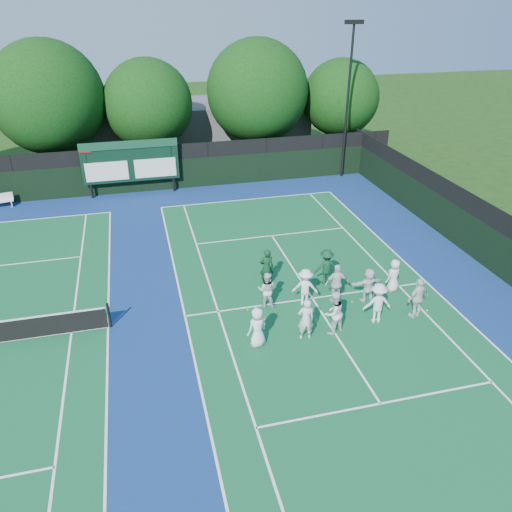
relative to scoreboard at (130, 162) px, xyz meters
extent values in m
plane|color=#1A3A0F|center=(7.01, -15.59, -2.19)|extent=(120.00, 120.00, 0.00)
cube|color=navy|center=(1.01, -14.59, -2.19)|extent=(34.00, 32.00, 0.01)
cube|color=#125730|center=(7.01, -14.59, -2.18)|extent=(10.97, 23.77, 0.00)
cube|color=white|center=(7.01, -2.70, -2.18)|extent=(10.97, 0.08, 0.00)
cube|color=white|center=(1.53, -14.59, -2.18)|extent=(0.08, 23.77, 0.00)
cube|color=white|center=(12.50, -14.59, -2.18)|extent=(0.08, 23.77, 0.00)
cube|color=white|center=(2.90, -14.59, -2.18)|extent=(0.08, 23.77, 0.00)
cube|color=white|center=(11.13, -14.59, -2.18)|extent=(0.08, 23.77, 0.00)
cube|color=white|center=(7.01, -20.99, -2.18)|extent=(8.23, 0.08, 0.00)
cube|color=white|center=(7.01, -8.19, -2.18)|extent=(8.23, 0.08, 0.00)
cube|color=white|center=(7.01, -14.59, -2.18)|extent=(0.08, 12.80, 0.00)
cube|color=white|center=(-6.99, -2.70, -2.18)|extent=(10.97, 0.08, 0.00)
cube|color=white|center=(-1.50, -14.59, -2.18)|extent=(0.08, 23.77, 0.00)
cube|color=white|center=(-2.87, -14.59, -2.18)|extent=(0.08, 23.77, 0.00)
cube|color=black|center=(1.01, 0.41, -1.19)|extent=(34.00, 0.08, 2.00)
cube|color=black|center=(1.01, 0.41, 0.31)|extent=(34.00, 0.05, 1.00)
cube|color=black|center=(16.01, -14.59, -1.19)|extent=(0.08, 32.00, 2.00)
cube|color=black|center=(16.01, -14.59, 0.31)|extent=(0.05, 32.00, 1.00)
cylinder|color=black|center=(-2.59, 0.01, -0.44)|extent=(0.16, 0.16, 3.50)
cylinder|color=black|center=(2.61, 0.01, -0.44)|extent=(0.16, 0.16, 3.50)
cube|color=black|center=(0.01, 0.01, 0.01)|extent=(6.00, 0.15, 2.60)
cube|color=#124128|center=(0.01, -0.09, 1.11)|extent=(6.00, 0.05, 0.50)
cube|color=white|center=(-1.49, -0.09, -0.49)|extent=(2.60, 0.04, 1.20)
cube|color=white|center=(1.51, -0.09, -0.49)|extent=(2.60, 0.04, 1.20)
cube|color=maroon|center=(-2.59, -0.09, 1.01)|extent=(0.70, 0.04, 0.50)
cube|color=#57575C|center=(5.01, 8.41, -0.19)|extent=(18.00, 6.00, 4.00)
cylinder|color=black|center=(14.51, 0.11, 2.81)|extent=(0.16, 0.16, 10.00)
cube|color=black|center=(14.51, 0.11, 7.81)|extent=(1.20, 0.30, 0.25)
cylinder|color=black|center=(-1.39, -14.59, -1.64)|extent=(0.10, 0.10, 1.10)
cube|color=white|center=(-7.87, -0.29, -1.81)|extent=(1.39, 0.62, 0.05)
cube|color=white|center=(-7.87, -0.15, -1.56)|extent=(1.33, 0.32, 0.45)
cube|color=white|center=(-7.33, -0.29, -2.01)|extent=(0.11, 0.32, 0.36)
cylinder|color=black|center=(-4.70, 3.91, -0.74)|extent=(0.44, 0.44, 2.90)
sphere|color=black|center=(-4.70, 3.91, 3.43)|extent=(7.26, 7.26, 7.26)
sphere|color=black|center=(-4.10, 4.21, 2.70)|extent=(5.08, 5.08, 5.08)
cylinder|color=black|center=(1.60, 3.91, -0.85)|extent=(0.44, 0.44, 2.68)
sphere|color=black|center=(1.60, 3.91, 2.74)|extent=(6.01, 6.01, 6.01)
sphere|color=black|center=(2.20, 4.21, 2.14)|extent=(4.21, 4.21, 4.21)
cylinder|color=black|center=(9.26, 3.91, -0.82)|extent=(0.44, 0.44, 2.74)
sphere|color=black|center=(9.26, 3.91, 3.24)|extent=(7.19, 7.19, 7.19)
sphere|color=black|center=(9.86, 4.21, 2.52)|extent=(5.03, 5.03, 5.03)
cylinder|color=black|center=(15.65, 3.91, -0.89)|extent=(0.44, 0.44, 2.59)
sphere|color=black|center=(15.65, 3.91, 2.51)|extent=(5.63, 5.63, 5.63)
sphere|color=black|center=(16.25, 4.21, 1.95)|extent=(3.94, 3.94, 3.94)
sphere|color=#CCEB1B|center=(4.61, -15.64, -2.16)|extent=(0.07, 0.07, 0.07)
sphere|color=#CCEB1B|center=(8.55, -15.27, -2.16)|extent=(0.07, 0.07, 0.07)
sphere|color=#CCEB1B|center=(11.11, -16.55, -2.16)|extent=(0.07, 0.07, 0.07)
sphere|color=#CCEB1B|center=(4.10, -14.79, -2.16)|extent=(0.07, 0.07, 0.07)
sphere|color=#CCEB1B|center=(9.04, -12.70, -2.16)|extent=(0.07, 0.07, 0.07)
sphere|color=#CCEB1B|center=(11.28, -16.65, -2.16)|extent=(0.07, 0.07, 0.07)
imported|color=white|center=(3.93, -17.09, -1.38)|extent=(0.92, 0.77, 1.62)
imported|color=silver|center=(5.79, -17.12, -1.33)|extent=(0.68, 0.49, 1.73)
imported|color=white|center=(6.93, -17.03, -1.28)|extent=(1.08, 0.97, 1.82)
imported|color=white|center=(8.88, -16.77, -1.33)|extent=(1.18, 0.77, 1.72)
imported|color=silver|center=(10.60, -16.85, -1.32)|extent=(1.10, 0.67, 1.75)
imported|color=silver|center=(4.95, -14.64, -1.40)|extent=(0.94, 0.85, 1.58)
imported|color=white|center=(6.54, -14.88, -1.37)|extent=(1.20, 0.92, 1.64)
imported|color=silver|center=(7.87, -15.05, -1.30)|extent=(1.07, 0.49, 1.78)
imported|color=white|center=(9.22, -15.26, -1.42)|extent=(1.45, 0.54, 1.53)
imported|color=white|center=(10.64, -14.82, -1.43)|extent=(0.87, 0.72, 1.52)
imported|color=#0E361A|center=(5.40, -12.95, -1.32)|extent=(0.66, 0.45, 1.74)
imported|color=#0F3821|center=(8.01, -13.51, -1.35)|extent=(1.08, 0.63, 1.67)
camera|label=1|loc=(0.25, -31.52, 9.50)|focal=35.00mm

